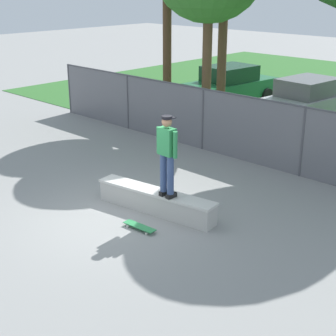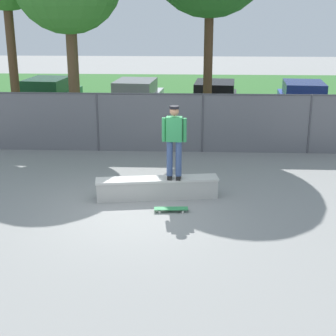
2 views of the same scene
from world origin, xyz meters
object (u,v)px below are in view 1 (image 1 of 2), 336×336
(car_silver, at_px, (308,100))
(car_green, at_px, (231,85))
(skateboard, at_px, (140,226))
(concrete_ledge, at_px, (156,201))
(skateboarder, at_px, (167,152))

(car_silver, bearing_deg, car_green, 174.26)
(skateboard, bearing_deg, concrete_ledge, 113.51)
(concrete_ledge, relative_size, car_green, 0.71)
(skateboarder, relative_size, skateboard, 2.27)
(concrete_ledge, distance_m, skateboarder, 1.36)
(concrete_ledge, relative_size, skateboard, 3.82)
(concrete_ledge, bearing_deg, car_green, 118.57)
(car_silver, bearing_deg, concrete_ledge, -80.88)
(car_green, height_order, car_silver, same)
(skateboarder, relative_size, car_green, 0.42)
(concrete_ledge, bearing_deg, skateboard, -66.49)
(skateboarder, distance_m, car_green, 11.72)
(skateboard, bearing_deg, skateboarder, 87.13)
(skateboard, xyz_separation_m, car_silver, (-1.93, 10.53, 0.77))
(skateboard, distance_m, car_green, 12.41)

